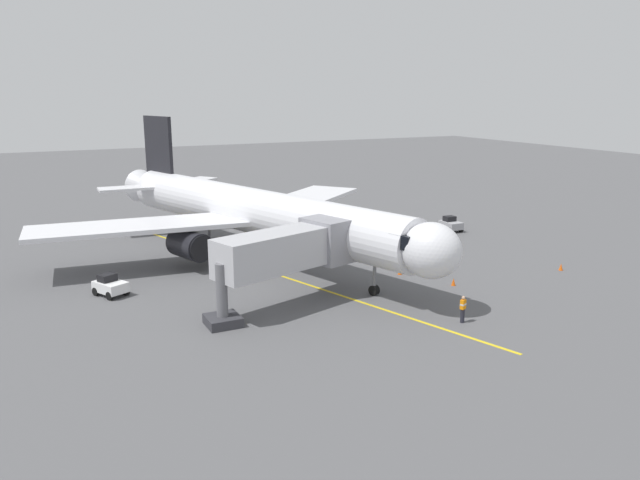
{
  "coord_description": "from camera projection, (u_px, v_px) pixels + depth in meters",
  "views": [
    {
      "loc": [
        18.0,
        50.96,
        13.86
      ],
      "look_at": [
        -1.99,
        10.56,
        3.0
      ],
      "focal_mm": 34.66,
      "sensor_mm": 36.0,
      "label": 1
    }
  ],
  "objects": [
    {
      "name": "ground_plane",
      "position": [
        248.0,
        250.0,
        55.41
      ],
      "size": [
        220.0,
        220.0,
        0.0
      ],
      "primitive_type": "plane",
      "color": "#565659"
    },
    {
      "name": "apron_lead_in_line",
      "position": [
        283.0,
        276.0,
        47.48
      ],
      "size": [
        12.04,
        38.29,
        0.01
      ],
      "primitive_type": "cube",
      "rotation": [
        0.0,
        0.0,
        0.3
      ],
      "color": "yellow",
      "rests_on": "ground"
    },
    {
      "name": "airplane",
      "position": [
        252.0,
        212.0,
        51.97
      ],
      "size": [
        33.26,
        39.45,
        11.5
      ],
      "color": "white",
      "rests_on": "ground"
    },
    {
      "name": "jet_bridge",
      "position": [
        292.0,
        250.0,
        40.48
      ],
      "size": [
        11.41,
        5.84,
        5.4
      ],
      "color": "#B7B7BC",
      "rests_on": "ground"
    },
    {
      "name": "ground_crew_marshaller",
      "position": [
        463.0,
        309.0,
        37.84
      ],
      "size": [
        0.47,
        0.39,
        1.71
      ],
      "color": "#23232D",
      "rests_on": "ground"
    },
    {
      "name": "tug_near_nose",
      "position": [
        451.0,
        224.0,
        62.82
      ],
      "size": [
        1.61,
        2.34,
        1.5
      ],
      "color": "#9E9EA3",
      "rests_on": "ground"
    },
    {
      "name": "tug_portside",
      "position": [
        110.0,
        286.0,
        42.96
      ],
      "size": [
        2.38,
        2.73,
        1.5
      ],
      "color": "white",
      "rests_on": "ground"
    },
    {
      "name": "safety_cone_nose_left",
      "position": [
        561.0,
        267.0,
        49.08
      ],
      "size": [
        0.32,
        0.32,
        0.55
      ],
      "primitive_type": "cone",
      "color": "#F2590F",
      "rests_on": "ground"
    },
    {
      "name": "safety_cone_nose_right",
      "position": [
        228.0,
        325.0,
        36.82
      ],
      "size": [
        0.32,
        0.32,
        0.55
      ],
      "primitive_type": "cone",
      "color": "#F2590F",
      "rests_on": "ground"
    },
    {
      "name": "safety_cone_wing_port",
      "position": [
        453.0,
        282.0,
        45.23
      ],
      "size": [
        0.32,
        0.32,
        0.55
      ],
      "primitive_type": "cone",
      "color": "#F2590F",
      "rests_on": "ground"
    },
    {
      "name": "safety_cone_wing_starboard",
      "position": [
        400.0,
        271.0,
        47.96
      ],
      "size": [
        0.32,
        0.32,
        0.55
      ],
      "primitive_type": "cone",
      "color": "#F2590F",
      "rests_on": "ground"
    }
  ]
}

